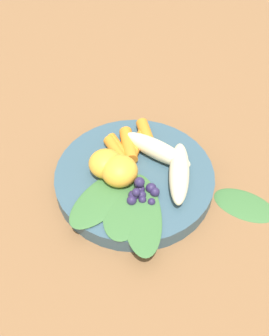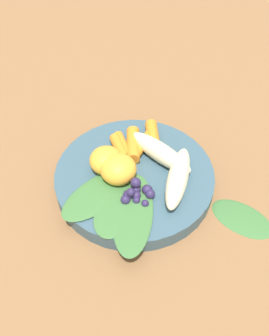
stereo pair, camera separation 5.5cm
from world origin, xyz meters
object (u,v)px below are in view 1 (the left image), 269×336
(bowl, at_px, (134,178))
(banana_peeled_left, at_px, (157,150))
(orange_segment_near, at_px, (119,171))
(kale_leaf_stray, at_px, (245,204))
(banana_peeled_right, at_px, (179,172))

(bowl, height_order, banana_peeled_left, banana_peeled_left)
(bowl, bearing_deg, orange_segment_near, 21.93)
(bowl, height_order, orange_segment_near, orange_segment_near)
(banana_peeled_left, bearing_deg, kale_leaf_stray, -175.44)
(banana_peeled_right, xyz_separation_m, orange_segment_near, (0.08, -0.02, 0.01))
(bowl, xyz_separation_m, banana_peeled_right, (-0.06, 0.02, 0.03))
(kale_leaf_stray, bearing_deg, orange_segment_near, -161.21)
(orange_segment_near, relative_size, kale_leaf_stray, 0.58)
(orange_segment_near, distance_m, kale_leaf_stray, 0.19)
(banana_peeled_left, height_order, orange_segment_near, orange_segment_near)
(banana_peeled_right, relative_size, kale_leaf_stray, 1.27)
(banana_peeled_left, xyz_separation_m, orange_segment_near, (0.06, 0.04, 0.01))
(bowl, height_order, banana_peeled_right, banana_peeled_right)
(orange_segment_near, height_order, kale_leaf_stray, orange_segment_near)
(bowl, xyz_separation_m, kale_leaf_stray, (-0.15, 0.07, -0.01))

